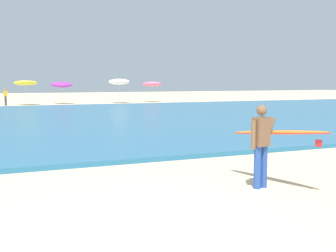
# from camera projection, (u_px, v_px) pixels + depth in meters

# --- Properties ---
(ground_plane) EXTENTS (160.00, 160.00, 0.00)m
(ground_plane) POSITION_uv_depth(u_px,v_px,m) (139.00, 229.00, 6.47)
(ground_plane) COLOR beige
(sea) EXTENTS (120.00, 28.00, 0.14)m
(sea) POSITION_uv_depth(u_px,v_px,m) (22.00, 120.00, 23.71)
(sea) COLOR teal
(sea) RESTS_ON ground
(surfer_with_board) EXTENTS (1.17, 2.64, 1.73)m
(surfer_with_board) POSITION_uv_depth(u_px,v_px,m) (269.00, 138.00, 9.01)
(surfer_with_board) COLOR #284CA3
(surfer_with_board) RESTS_ON ground
(beach_umbrella_2) EXTENTS (2.15, 2.17, 2.35)m
(beach_umbrella_2) POSITION_uv_depth(u_px,v_px,m) (25.00, 83.00, 40.16)
(beach_umbrella_2) COLOR beige
(beach_umbrella_2) RESTS_ON ground
(beach_umbrella_3) EXTENTS (2.12, 2.16, 2.26)m
(beach_umbrella_3) POSITION_uv_depth(u_px,v_px,m) (62.00, 85.00, 42.38)
(beach_umbrella_3) COLOR beige
(beach_umbrella_3) RESTS_ON ground
(beach_umbrella_4) EXTENTS (2.16, 2.17, 2.49)m
(beach_umbrella_4) POSITION_uv_depth(u_px,v_px,m) (119.00, 82.00, 43.86)
(beach_umbrella_4) COLOR beige
(beach_umbrella_4) RESTS_ON ground
(beach_umbrella_5) EXTENTS (2.09, 2.11, 2.23)m
(beach_umbrella_5) POSITION_uv_depth(u_px,v_px,m) (152.00, 84.00, 46.17)
(beach_umbrella_5) COLOR beige
(beach_umbrella_5) RESTS_ON ground
(beachgoer_near_row_mid) EXTENTS (0.32, 0.20, 1.58)m
(beachgoer_near_row_mid) POSITION_uv_depth(u_px,v_px,m) (5.00, 96.00, 39.59)
(beachgoer_near_row_mid) COLOR #383842
(beachgoer_near_row_mid) RESTS_ON ground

